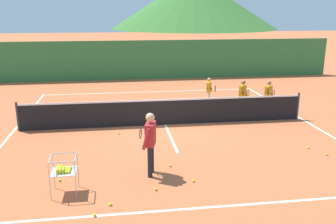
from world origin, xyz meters
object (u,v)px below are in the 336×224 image
at_px(tennis_ball_1, 156,189).
at_px(tennis_ball_5, 60,180).
at_px(student_1, 243,93).
at_px(tennis_ball_6, 110,204).
at_px(tennis_net, 165,112).
at_px(tennis_ball_8, 327,154).
at_px(student_2, 269,93).
at_px(instructor, 150,138).
at_px(tennis_ball_9, 95,215).
at_px(ball_cart, 63,170).
at_px(tennis_ball_4, 193,181).
at_px(student_0, 209,89).
at_px(tennis_ball_7, 170,166).
at_px(tennis_ball_0, 308,147).
at_px(tennis_ball_2, 119,133).

bearing_deg(tennis_ball_1, tennis_ball_5, 160.59).
height_order(student_1, tennis_ball_6, student_1).
distance_m(tennis_net, tennis_ball_8, 5.64).
bearing_deg(student_2, student_1, 177.55).
relative_size(instructor, tennis_ball_1, 24.27).
xyz_separation_m(tennis_net, tennis_ball_9, (-2.29, -6.02, -0.47)).
bearing_deg(ball_cart, tennis_ball_1, -4.59).
distance_m(tennis_ball_1, tennis_ball_9, 1.67).
relative_size(tennis_net, tennis_ball_1, 153.92).
bearing_deg(tennis_net, tennis_ball_9, -110.80).
distance_m(tennis_ball_4, tennis_ball_9, 2.66).
xyz_separation_m(student_1, tennis_ball_6, (-5.39, -6.93, -0.77)).
xyz_separation_m(student_2, tennis_ball_4, (-4.46, -6.03, -0.74)).
height_order(student_0, tennis_ball_6, student_0).
xyz_separation_m(tennis_ball_6, tennis_ball_7, (1.59, 1.85, 0.00)).
bearing_deg(student_2, tennis_ball_7, -134.20).
bearing_deg(instructor, tennis_ball_0, 12.77).
relative_size(tennis_ball_0, tennis_ball_8, 1.00).
xyz_separation_m(tennis_net, tennis_ball_7, (-0.37, -3.77, -0.47)).
height_order(tennis_net, student_1, student_1).
relative_size(student_0, tennis_ball_9, 18.29).
xyz_separation_m(tennis_ball_2, tennis_ball_9, (-0.56, -5.18, 0.00)).
height_order(ball_cart, tennis_ball_7, ball_cart).
height_order(tennis_ball_6, tennis_ball_7, same).
bearing_deg(student_0, tennis_ball_9, -118.18).
height_order(student_0, tennis_ball_9, student_0).
relative_size(ball_cart, tennis_ball_8, 13.22).
bearing_deg(tennis_ball_6, student_1, 52.11).
bearing_deg(tennis_ball_6, ball_cart, 145.76).
height_order(tennis_ball_4, tennis_ball_6, same).
height_order(student_2, tennis_ball_5, student_2).
relative_size(tennis_ball_1, tennis_ball_6, 1.00).
relative_size(student_1, tennis_ball_8, 19.76).
height_order(student_1, tennis_ball_1, student_1).
height_order(ball_cart, tennis_ball_4, ball_cart).
height_order(tennis_ball_6, tennis_ball_8, same).
relative_size(student_1, tennis_ball_4, 19.76).
height_order(tennis_ball_8, tennis_ball_9, same).
bearing_deg(tennis_ball_9, tennis_ball_1, 34.49).
relative_size(tennis_net, instructor, 6.34).
distance_m(ball_cart, tennis_ball_9, 1.45).
height_order(tennis_ball_4, tennis_ball_5, same).
relative_size(student_1, tennis_ball_9, 19.76).
distance_m(tennis_ball_0, tennis_ball_9, 7.00).
distance_m(student_0, student_2, 2.57).
relative_size(instructor, tennis_ball_4, 24.27).
bearing_deg(tennis_ball_8, tennis_ball_0, 113.39).
bearing_deg(tennis_ball_6, student_0, 62.38).
distance_m(student_0, ball_cart, 9.21).
xyz_separation_m(tennis_ball_1, tennis_ball_6, (-1.06, -0.55, 0.00)).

